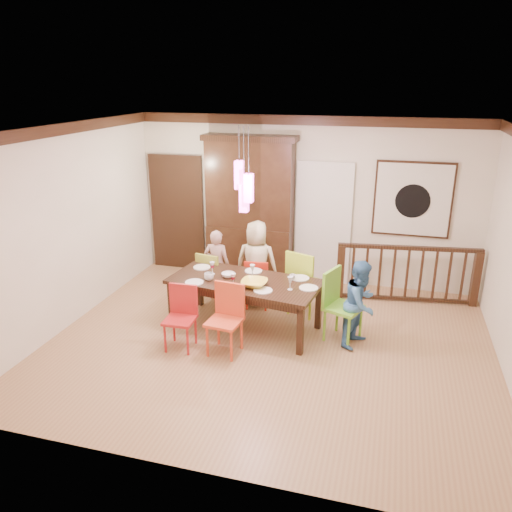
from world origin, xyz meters
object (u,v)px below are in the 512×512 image
(balustrade, at_px, (407,273))
(person_far_left, at_px, (217,265))
(person_far_mid, at_px, (256,263))
(person_end_right, at_px, (361,304))
(china_hutch, at_px, (250,209))
(chair_far_left, at_px, (213,274))
(dining_table, at_px, (245,285))
(chair_end_right, at_px, (344,302))

(balustrade, bearing_deg, person_far_left, -174.54)
(person_far_mid, distance_m, person_end_right, 1.94)
(china_hutch, xyz_separation_m, balustrade, (2.75, -0.35, -0.79))
(chair_far_left, height_order, person_far_mid, person_far_mid)
(balustrade, height_order, person_far_mid, person_far_mid)
(dining_table, height_order, person_far_left, person_far_left)
(chair_far_left, relative_size, balustrade, 0.39)
(chair_far_left, bearing_deg, person_far_mid, -155.72)
(person_far_left, bearing_deg, dining_table, 129.11)
(chair_end_right, bearing_deg, person_far_left, 89.76)
(chair_far_left, xyz_separation_m, person_end_right, (2.39, -0.72, 0.10))
(chair_far_left, height_order, person_far_left, person_far_left)
(person_far_left, bearing_deg, person_end_right, 157.79)
(dining_table, height_order, person_end_right, person_end_right)
(chair_far_left, relative_size, person_far_left, 0.75)
(chair_far_left, bearing_deg, balustrade, -154.01)
(balustrade, distance_m, person_end_right, 1.73)
(chair_end_right, xyz_separation_m, person_far_left, (-2.16, 0.86, 0.01))
(chair_end_right, distance_m, china_hutch, 2.78)
(chair_far_left, bearing_deg, chair_end_right, 172.29)
(china_hutch, distance_m, person_far_mid, 1.28)
(china_hutch, distance_m, person_end_right, 2.97)
(chair_end_right, xyz_separation_m, person_end_right, (0.23, -0.05, 0.03))
(balustrade, relative_size, person_far_mid, 1.64)
(dining_table, distance_m, person_end_right, 1.65)
(chair_end_right, xyz_separation_m, china_hutch, (-1.90, 1.91, 0.71))
(dining_table, bearing_deg, chair_end_right, 8.51)
(china_hutch, height_order, person_far_left, china_hutch)
(person_far_left, xyz_separation_m, person_end_right, (2.39, -0.91, 0.01))
(chair_far_left, distance_m, china_hutch, 1.49)
(balustrade, bearing_deg, chair_end_right, -126.33)
(chair_end_right, bearing_deg, dining_table, 111.75)
(chair_end_right, relative_size, person_end_right, 0.83)
(chair_far_left, relative_size, person_far_mid, 0.64)
(chair_end_right, relative_size, balustrade, 0.44)
(chair_end_right, bearing_deg, china_hutch, 66.30)
(chair_end_right, relative_size, person_far_left, 0.85)
(dining_table, distance_m, chair_end_right, 1.42)
(china_hutch, height_order, balustrade, china_hutch)
(chair_end_right, bearing_deg, person_end_right, -81.64)
(dining_table, distance_m, china_hutch, 2.07)
(chair_end_right, height_order, balustrade, chair_end_right)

